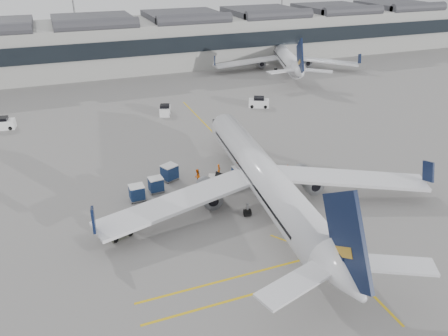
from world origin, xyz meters
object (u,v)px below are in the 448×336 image
object	(u,v)px
baggage_cart_a	(239,173)
ramp_agent_a	(219,170)
ramp_agent_b	(197,176)
belt_loader	(220,183)
pushback_tug	(120,232)
airliner_main	(265,179)

from	to	relation	value
baggage_cart_a	ramp_agent_a	world-z (taller)	baggage_cart_a
baggage_cart_a	ramp_agent_a	xyz separation A→B (m)	(-1.95, 2.08, -0.18)
ramp_agent_a	ramp_agent_b	size ratio (longest dim) A/B	0.86
belt_loader	ramp_agent_b	bearing A→B (deg)	163.05
ramp_agent_b	baggage_cart_a	bearing A→B (deg)	127.98
belt_loader	pushback_tug	size ratio (longest dim) A/B	1.77
ramp_agent_a	ramp_agent_b	xyz separation A→B (m)	(-3.22, -0.86, 0.13)
airliner_main	pushback_tug	bearing A→B (deg)	-172.81
ramp_agent_a	pushback_tug	world-z (taller)	ramp_agent_a
ramp_agent_a	ramp_agent_b	bearing A→B (deg)	141.99
airliner_main	belt_loader	size ratio (longest dim) A/B	8.95
baggage_cart_a	pushback_tug	distance (m)	17.48
baggage_cart_a	airliner_main	bearing A→B (deg)	-87.79
airliner_main	baggage_cart_a	world-z (taller)	airliner_main
baggage_cart_a	pushback_tug	size ratio (longest dim) A/B	0.69
airliner_main	ramp_agent_b	xyz separation A→B (m)	(-5.54, 7.62, -2.33)
airliner_main	ramp_agent_b	size ratio (longest dim) A/B	22.30
baggage_cart_a	ramp_agent_a	distance (m)	2.86
pushback_tug	ramp_agent_b	bearing A→B (deg)	15.63
baggage_cart_a	pushback_tug	xyz separation A→B (m)	(-16.07, -6.85, -0.41)
ramp_agent_b	pushback_tug	xyz separation A→B (m)	(-10.91, -8.07, -0.36)
belt_loader	pushback_tug	bearing A→B (deg)	-131.87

